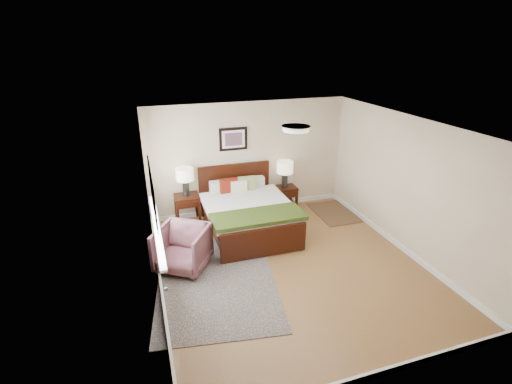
{
  "coord_description": "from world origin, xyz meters",
  "views": [
    {
      "loc": [
        -2.29,
        -5.1,
        3.73
      ],
      "look_at": [
        -0.31,
        1.02,
        1.05
      ],
      "focal_mm": 26.0,
      "sensor_mm": 36.0,
      "label": 1
    }
  ],
  "objects_px": {
    "bed": "(247,208)",
    "armchair": "(182,248)",
    "lamp_right": "(285,169)",
    "rug_persian": "(216,282)",
    "nightstand_right": "(284,195)",
    "nightstand_left": "(187,201)",
    "lamp_left": "(185,176)"
  },
  "relations": [
    {
      "from": "lamp_left",
      "to": "armchair",
      "type": "relative_size",
      "value": 0.72
    },
    {
      "from": "lamp_right",
      "to": "rug_persian",
      "type": "distance_m",
      "value": 3.32
    },
    {
      "from": "nightstand_left",
      "to": "lamp_right",
      "type": "bearing_deg",
      "value": 0.54
    },
    {
      "from": "nightstand_right",
      "to": "lamp_left",
      "type": "xyz_separation_m",
      "value": [
        -2.26,
        0.01,
        0.72
      ]
    },
    {
      "from": "lamp_left",
      "to": "armchair",
      "type": "bearing_deg",
      "value": -100.93
    },
    {
      "from": "nightstand_right",
      "to": "lamp_right",
      "type": "relative_size",
      "value": 0.89
    },
    {
      "from": "bed",
      "to": "nightstand_right",
      "type": "relative_size",
      "value": 3.88
    },
    {
      "from": "nightstand_right",
      "to": "rug_persian",
      "type": "distance_m",
      "value": 3.19
    },
    {
      "from": "bed",
      "to": "armchair",
      "type": "bearing_deg",
      "value": -147.31
    },
    {
      "from": "lamp_left",
      "to": "nightstand_left",
      "type": "bearing_deg",
      "value": -90.0
    },
    {
      "from": "bed",
      "to": "lamp_left",
      "type": "distance_m",
      "value": 1.48
    },
    {
      "from": "nightstand_left",
      "to": "lamp_right",
      "type": "relative_size",
      "value": 1.02
    },
    {
      "from": "nightstand_left",
      "to": "rug_persian",
      "type": "height_order",
      "value": "nightstand_left"
    },
    {
      "from": "bed",
      "to": "armchair",
      "type": "xyz_separation_m",
      "value": [
        -1.45,
        -0.93,
        -0.14
      ]
    },
    {
      "from": "lamp_left",
      "to": "armchair",
      "type": "height_order",
      "value": "lamp_left"
    },
    {
      "from": "nightstand_right",
      "to": "lamp_left",
      "type": "bearing_deg",
      "value": 179.7
    },
    {
      "from": "bed",
      "to": "armchair",
      "type": "relative_size",
      "value": 2.5
    },
    {
      "from": "nightstand_left",
      "to": "nightstand_right",
      "type": "xyz_separation_m",
      "value": [
        2.26,
        0.01,
        -0.16
      ]
    },
    {
      "from": "lamp_right",
      "to": "nightstand_left",
      "type": "bearing_deg",
      "value": -179.46
    },
    {
      "from": "bed",
      "to": "lamp_left",
      "type": "relative_size",
      "value": 3.46
    },
    {
      "from": "armchair",
      "to": "rug_persian",
      "type": "height_order",
      "value": "armchair"
    },
    {
      "from": "nightstand_left",
      "to": "lamp_left",
      "type": "relative_size",
      "value": 1.02
    },
    {
      "from": "nightstand_left",
      "to": "lamp_right",
      "type": "xyz_separation_m",
      "value": [
        2.26,
        0.02,
        0.48
      ]
    },
    {
      "from": "nightstand_right",
      "to": "nightstand_left",
      "type": "bearing_deg",
      "value": -179.76
    },
    {
      "from": "armchair",
      "to": "bed",
      "type": "bearing_deg",
      "value": 64.69
    },
    {
      "from": "lamp_left",
      "to": "bed",
      "type": "bearing_deg",
      "value": -36.09
    },
    {
      "from": "lamp_right",
      "to": "lamp_left",
      "type": "bearing_deg",
      "value": 180.0
    },
    {
      "from": "bed",
      "to": "nightstand_right",
      "type": "height_order",
      "value": "bed"
    },
    {
      "from": "bed",
      "to": "nightstand_right",
      "type": "xyz_separation_m",
      "value": [
        1.14,
        0.8,
        -0.19
      ]
    },
    {
      "from": "rug_persian",
      "to": "bed",
      "type": "bearing_deg",
      "value": 65.65
    },
    {
      "from": "nightstand_left",
      "to": "armchair",
      "type": "height_order",
      "value": "armchair"
    },
    {
      "from": "lamp_right",
      "to": "rug_persian",
      "type": "height_order",
      "value": "lamp_right"
    }
  ]
}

